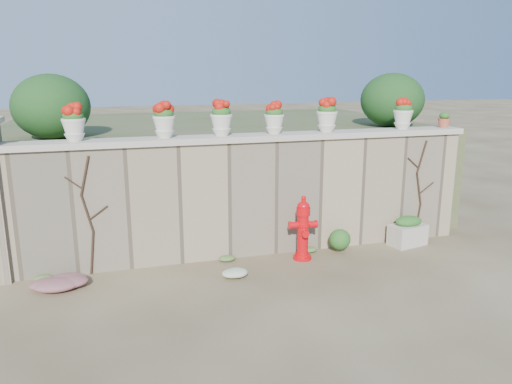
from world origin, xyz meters
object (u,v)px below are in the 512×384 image
object	(u,v)px
planter_box	(408,232)
terracotta_pot	(444,121)
urn_pot_0	(74,123)
fire_hydrant	(303,228)

from	to	relation	value
planter_box	terracotta_pot	world-z (taller)	terracotta_pot
urn_pot_0	terracotta_pot	world-z (taller)	urn_pot_0
urn_pot_0	terracotta_pot	bearing A→B (deg)	0.00
fire_hydrant	urn_pot_0	distance (m)	4.03
urn_pot_0	planter_box	bearing A→B (deg)	-4.48
terracotta_pot	urn_pot_0	bearing A→B (deg)	180.00
fire_hydrant	terracotta_pot	xyz separation A→B (m)	(3.03, 0.56, 1.67)
fire_hydrant	planter_box	xyz separation A→B (m)	(2.13, 0.12, -0.30)
fire_hydrant	terracotta_pot	world-z (taller)	terracotta_pot
urn_pot_0	terracotta_pot	distance (m)	6.59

